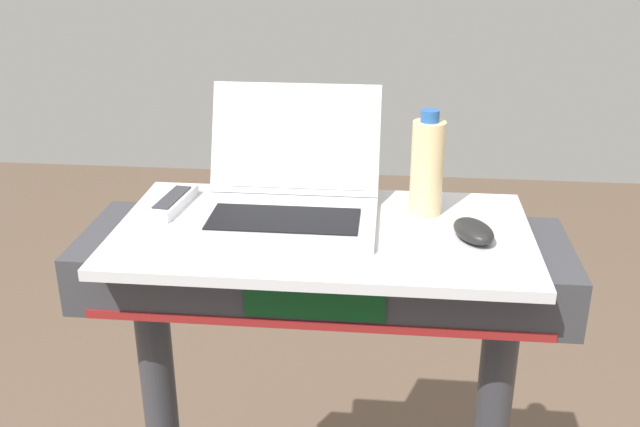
{
  "coord_description": "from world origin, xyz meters",
  "views": [
    {
      "loc": [
        0.12,
        -0.53,
        1.62
      ],
      "look_at": [
        0.0,
        0.65,
        1.12
      ],
      "focal_mm": 41.44,
      "sensor_mm": 36.0,
      "label": 1
    }
  ],
  "objects": [
    {
      "name": "tv_remote",
      "position": [
        -0.3,
        0.77,
        1.08
      ],
      "size": [
        0.06,
        0.16,
        0.02
      ],
      "color": "silver",
      "rests_on": "desk_board"
    },
    {
      "name": "water_bottle",
      "position": [
        0.19,
        0.79,
        1.17
      ],
      "size": [
        0.06,
        0.06,
        0.2
      ],
      "color": "beige",
      "rests_on": "desk_board"
    },
    {
      "name": "desk_board",
      "position": [
        0.0,
        0.7,
        1.06
      ],
      "size": [
        0.76,
        0.41,
        0.02
      ],
      "primitive_type": "cube",
      "color": "silver",
      "rests_on": "treadmill_base"
    },
    {
      "name": "laptop",
      "position": [
        -0.07,
        0.76,
        1.12
      ],
      "size": [
        0.33,
        0.31,
        0.22
      ],
      "rotation": [
        0.0,
        0.0,
        0.02
      ],
      "color": "#B7B7BC",
      "rests_on": "desk_board"
    },
    {
      "name": "computer_mouse",
      "position": [
        0.27,
        0.68,
        1.09
      ],
      "size": [
        0.09,
        0.12,
        0.03
      ],
      "primitive_type": "ellipsoid",
      "rotation": [
        0.0,
        0.0,
        0.4
      ],
      "color": "black",
      "rests_on": "desk_board"
    }
  ]
}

